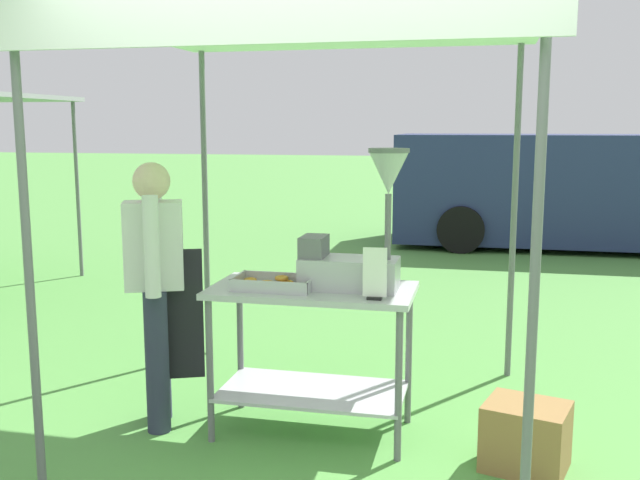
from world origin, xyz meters
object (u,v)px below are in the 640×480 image
vendor (156,281)px  donut_tray (274,284)px  supply_crate (526,436)px  donut_fryer (357,243)px  menu_sign (375,277)px  van_navy (571,189)px  donut_cart (312,328)px  stall_canopy (316,33)px

vendor → donut_tray: bearing=1.6°
vendor → supply_crate: 2.28m
donut_tray → vendor: vendor is taller
donut_fryer → menu_sign: 0.31m
supply_crate → van_navy: 7.74m
supply_crate → van_navy: bearing=82.4°
donut_cart → donut_fryer: size_ratio=1.47×
supply_crate → donut_fryer: bearing=167.0°
donut_fryer → vendor: 1.23m
donut_fryer → supply_crate: donut_fryer is taller
menu_sign → van_navy: bearing=76.5°
donut_tray → menu_sign: 0.63m
vendor → donut_fryer: bearing=5.6°
stall_canopy → menu_sign: bearing=-38.2°
donut_cart → van_navy: bearing=73.2°
donut_cart → donut_tray: size_ratio=2.59×
menu_sign → van_navy: 7.87m
menu_sign → vendor: vendor is taller
donut_tray → van_navy: (2.45, 7.51, -0.03)m
donut_tray → donut_cart: bearing=20.6°
donut_cart → donut_tray: (-0.21, -0.08, 0.27)m
van_navy → vendor: bearing=-112.9°
vendor → van_navy: size_ratio=0.31×
menu_sign → stall_canopy: bearing=141.8°
donut_fryer → van_navy: bearing=75.0°
menu_sign → van_navy: van_navy is taller
donut_cart → vendor: 0.98m
donut_cart → donut_tray: 0.35m
stall_canopy → vendor: (-0.94, -0.20, -1.43)m
vendor → supply_crate: (2.16, -0.10, -0.72)m
supply_crate → van_navy: van_navy is taller
van_navy → donut_cart: bearing=-106.8°
stall_canopy → vendor: stall_canopy is taller
donut_fryer → menu_sign: donut_fryer is taller
donut_cart → supply_crate: (1.22, -0.20, -0.46)m
donut_cart → menu_sign: menu_sign is taller
stall_canopy → donut_cart: (-0.00, -0.10, -1.69)m
donut_cart → vendor: bearing=-173.9°
donut_tray → donut_fryer: size_ratio=0.57×
donut_tray → menu_sign: bearing=-12.5°
vendor → donut_cart: bearing=6.1°
donut_fryer → vendor: size_ratio=0.50×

